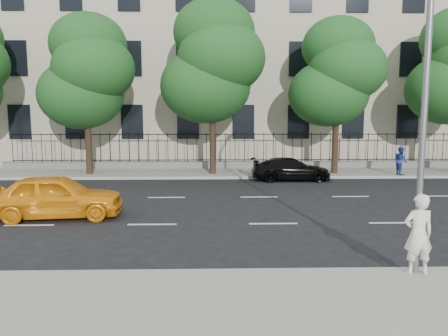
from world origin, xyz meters
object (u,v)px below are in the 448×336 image
object	(u,v)px
woman_near	(418,234)
black_sedan	(291,169)
yellow_taxi	(56,196)
street_light	(417,45)

from	to	relation	value
woman_near	black_sedan	bearing A→B (deg)	-91.07
black_sedan	yellow_taxi	bearing A→B (deg)	129.05
street_light	woman_near	xyz separation A→B (m)	(-0.02, -0.63, -4.10)
yellow_taxi	black_sedan	xyz separation A→B (m)	(9.62, 8.03, -0.16)
black_sedan	woman_near	bearing A→B (deg)	-179.56
black_sedan	woman_near	xyz separation A→B (m)	(0.30, -13.90, 0.44)
street_light	yellow_taxi	distance (m)	12.06
yellow_taxi	black_sedan	bearing A→B (deg)	-56.19
yellow_taxi	black_sedan	size ratio (longest dim) A/B	1.07
street_light	woman_near	bearing A→B (deg)	-91.54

